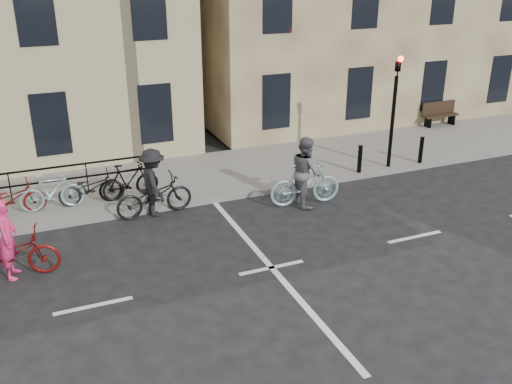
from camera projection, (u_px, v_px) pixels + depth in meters
name	position (u px, v px, depth m)	size (l,w,h in m)	color
ground	(272.00, 268.00, 13.10)	(120.00, 120.00, 0.00)	black
sidewalk	(64.00, 197.00, 16.75)	(46.00, 4.00, 0.15)	slate
traffic_light	(395.00, 98.00, 18.06)	(0.18, 0.30, 3.90)	black
bollard_east	(360.00, 159.00, 18.26)	(0.14, 0.14, 0.90)	black
bollard_west	(421.00, 150.00, 19.12)	(0.14, 0.14, 0.90)	black
bench	(439.00, 113.00, 23.34)	(1.60, 0.41, 0.97)	black
parked_bikes	(30.00, 195.00, 15.39)	(7.25, 1.23, 1.05)	black
cyclist_pink	(9.00, 250.00, 12.52)	(2.20, 1.08, 1.88)	maroon
cyclist_grey	(305.00, 178.00, 16.12)	(2.14, 1.06, 2.02)	#96BFC4
cyclist_dark	(154.00, 190.00, 15.50)	(2.19, 1.29, 1.90)	black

